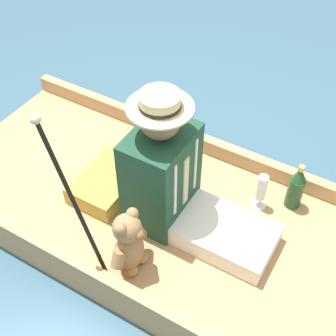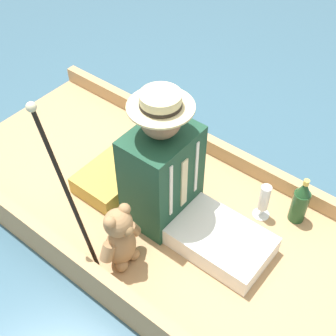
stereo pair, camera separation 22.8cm
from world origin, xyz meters
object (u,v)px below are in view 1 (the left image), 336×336
at_px(seated_person, 175,181).
at_px(walking_cane, 69,191).
at_px(teddy_bear, 129,244).
at_px(champagne_bottle, 296,187).
at_px(wine_glass, 261,189).

xyz_separation_m(seated_person, walking_cane, (0.46, -0.25, 0.23)).
bearing_deg(walking_cane, teddy_bear, 114.48).
relative_size(teddy_bear, champagne_bottle, 1.28).
xyz_separation_m(teddy_bear, walking_cane, (0.10, -0.22, 0.34)).
height_order(seated_person, champagne_bottle, seated_person).
bearing_deg(seated_person, wine_glass, 120.13).
distance_m(seated_person, champagne_bottle, 0.68).
relative_size(seated_person, wine_glass, 3.55).
relative_size(seated_person, teddy_bear, 2.08).
distance_m(teddy_bear, champagne_bottle, 0.95).
relative_size(wine_glass, walking_cane, 0.25).
height_order(wine_glass, champagne_bottle, champagne_bottle).
bearing_deg(seated_person, walking_cane, -39.91).
xyz_separation_m(wine_glass, champagne_bottle, (-0.10, 0.16, 0.01)).
bearing_deg(teddy_bear, seated_person, 174.40).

